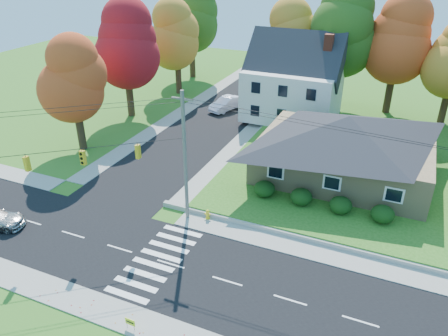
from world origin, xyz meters
name	(u,v)px	position (x,y,z in m)	size (l,w,h in m)	color
ground	(171,264)	(0.00, 0.00, 0.00)	(120.00, 120.00, 0.00)	#3D7923
road_main	(171,264)	(0.00, 0.00, 0.01)	(90.00, 8.00, 0.02)	black
road_cross	(221,116)	(-8.00, 26.00, 0.01)	(8.00, 44.00, 0.02)	black
sidewalk_north	(204,223)	(0.00, 5.00, 0.04)	(90.00, 2.00, 0.08)	#9C9A90
sidewalk_south	(126,318)	(0.00, -5.00, 0.04)	(90.00, 2.00, 0.08)	#9C9A90
lawn	(405,163)	(13.00, 21.00, 0.25)	(30.00, 30.00, 0.50)	#3D7923
ranch_house	(345,145)	(8.00, 16.00, 3.27)	(14.60, 10.60, 5.40)	tan
colonial_house	(293,82)	(0.04, 28.00, 4.58)	(10.40, 8.40, 9.60)	silver
hedge_row	(321,201)	(7.50, 9.80, 1.14)	(10.70, 1.70, 1.27)	#163A10
traffic_infrastructure	(175,186)	(-0.15, 1.35, 5.15)	(38.10, 10.66, 10.00)	#666059
tree_lot_0	(293,37)	(-2.00, 34.00, 8.31)	(6.72, 6.72, 12.51)	#3F2A19
tree_lot_1	(343,31)	(4.00, 33.00, 9.61)	(7.84, 7.84, 14.60)	#3F2A19
tree_lot_2	(399,40)	(10.00, 34.00, 8.96)	(7.28, 7.28, 13.56)	#3F2A19
tree_west_0	(72,79)	(-17.00, 12.00, 7.15)	(6.16, 6.16, 11.47)	#3F2A19
tree_west_1	(124,44)	(-18.00, 22.00, 8.46)	(7.28, 7.28, 13.56)	#3F2A19
tree_west_2	(176,35)	(-17.00, 32.00, 7.81)	(6.72, 6.72, 12.51)	#3F2A19
tree_west_3	(191,15)	(-19.00, 40.00, 9.11)	(7.84, 7.84, 14.60)	#3F2A19
white_car	(227,104)	(-8.23, 28.24, 0.83)	(1.72, 4.94, 1.63)	silver
fire_hydrant	(208,215)	(-0.03, 5.64, 0.40)	(0.47, 0.37, 0.83)	yellow
yard_sign	(130,322)	(0.73, -5.55, 0.56)	(0.63, 0.05, 0.78)	black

